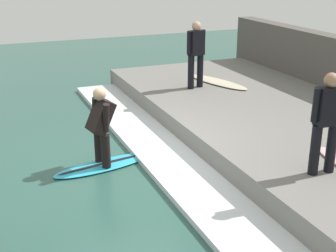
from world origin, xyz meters
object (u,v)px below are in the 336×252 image
(surfboard_riding, at_px, (103,165))
(surfer_riding, at_px, (101,123))
(surfer_waiting_near, at_px, (327,118))
(surfer_waiting_far, at_px, (196,51))
(surfboard_waiting_far, at_px, (218,82))

(surfboard_riding, xyz_separation_m, surfer_riding, (-0.00, 0.00, 0.81))
(surfboard_riding, height_order, surfer_waiting_near, surfer_waiting_near)
(surfer_waiting_near, xyz_separation_m, surfer_waiting_far, (0.36, 5.16, 0.05))
(surfer_waiting_near, distance_m, surfboard_waiting_far, 5.52)
(surfer_riding, distance_m, surfer_waiting_far, 4.17)
(surfer_waiting_near, bearing_deg, surfer_waiting_far, 86.03)
(surfboard_riding, bearing_deg, surfer_waiting_near, -41.67)
(surfer_riding, bearing_deg, surfboard_waiting_far, 36.56)
(surfboard_riding, xyz_separation_m, surfer_waiting_far, (3.13, 2.69, 1.36))
(surfer_riding, distance_m, surfboard_waiting_far, 4.84)
(surfer_waiting_far, bearing_deg, surfer_riding, -139.30)
(surfboard_riding, distance_m, surfer_riding, 0.81)
(surfer_waiting_near, bearing_deg, surfboard_waiting_far, 78.35)
(surfboard_riding, relative_size, surfer_waiting_far, 1.18)
(surfer_waiting_near, xyz_separation_m, surfboard_waiting_far, (1.10, 5.34, -0.85))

